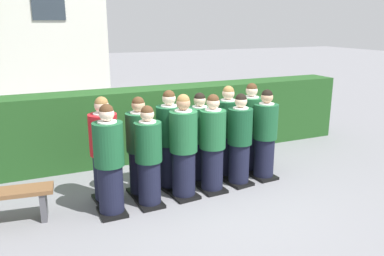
# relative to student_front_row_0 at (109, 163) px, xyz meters

# --- Properties ---
(ground_plane) EXTENTS (60.00, 60.00, 0.00)m
(ground_plane) POSITION_rel_student_front_row_0_xyz_m (1.43, 0.11, -0.78)
(ground_plane) COLOR slate
(student_front_row_0) EXTENTS (0.42, 0.51, 1.63)m
(student_front_row_0) POSITION_rel_student_front_row_0_xyz_m (0.00, 0.00, 0.00)
(student_front_row_0) COLOR black
(student_front_row_0) RESTS_ON ground
(student_front_row_1) EXTENTS (0.40, 0.50, 1.55)m
(student_front_row_1) POSITION_rel_student_front_row_0_xyz_m (0.59, 0.04, -0.04)
(student_front_row_1) COLOR black
(student_front_row_1) RESTS_ON ground
(student_front_row_2) EXTENTS (0.43, 0.51, 1.66)m
(student_front_row_2) POSITION_rel_student_front_row_0_xyz_m (1.18, 0.11, 0.01)
(student_front_row_2) COLOR black
(student_front_row_2) RESTS_ON ground
(student_front_row_3) EXTENTS (0.42, 0.52, 1.62)m
(student_front_row_3) POSITION_rel_student_front_row_0_xyz_m (1.70, 0.14, -0.01)
(student_front_row_3) COLOR black
(student_front_row_3) RESTS_ON ground
(student_front_row_4) EXTENTS (0.43, 0.50, 1.58)m
(student_front_row_4) POSITION_rel_student_front_row_0_xyz_m (2.24, 0.20, -0.03)
(student_front_row_4) COLOR black
(student_front_row_4) RESTS_ON ground
(student_front_row_5) EXTENTS (0.42, 0.48, 1.60)m
(student_front_row_5) POSITION_rel_student_front_row_0_xyz_m (2.79, 0.26, -0.02)
(student_front_row_5) COLOR black
(student_front_row_5) RESTS_ON ground
(student_in_red_blazer) EXTENTS (0.43, 0.50, 1.65)m
(student_in_red_blazer) POSITION_rel_student_front_row_0_xyz_m (0.03, 0.47, 0.01)
(student_in_red_blazer) COLOR black
(student_in_red_blazer) RESTS_ON ground
(student_rear_row_1) EXTENTS (0.42, 0.52, 1.61)m
(student_rear_row_1) POSITION_rel_student_front_row_0_xyz_m (0.59, 0.48, -0.01)
(student_rear_row_1) COLOR black
(student_rear_row_1) RESTS_ON ground
(student_rear_row_2) EXTENTS (0.45, 0.55, 1.66)m
(student_rear_row_2) POSITION_rel_student_front_row_0_xyz_m (1.12, 0.54, 0.01)
(student_rear_row_2) COLOR black
(student_rear_row_2) RESTS_ON ground
(student_rear_row_3) EXTENTS (0.42, 0.49, 1.57)m
(student_rear_row_3) POSITION_rel_student_front_row_0_xyz_m (1.69, 0.61, -0.03)
(student_rear_row_3) COLOR black
(student_rear_row_3) RESTS_ON ground
(student_rear_row_4) EXTENTS (0.43, 0.51, 1.64)m
(student_rear_row_4) POSITION_rel_student_front_row_0_xyz_m (2.25, 0.64, 0.00)
(student_rear_row_4) COLOR black
(student_rear_row_4) RESTS_ON ground
(student_rear_row_5) EXTENTS (0.43, 0.52, 1.65)m
(student_rear_row_5) POSITION_rel_student_front_row_0_xyz_m (2.76, 0.68, 0.01)
(student_rear_row_5) COLOR black
(student_rear_row_5) RESTS_ON ground
(hedge) EXTENTS (8.72, 0.70, 1.42)m
(hedge) POSITION_rel_student_front_row_0_xyz_m (1.43, 2.21, -0.07)
(hedge) COLOR #214C1E
(hedge) RESTS_ON ground
(wooden_bench) EXTENTS (1.43, 0.53, 0.48)m
(wooden_bench) POSITION_rel_student_front_row_0_xyz_m (-1.45, 0.33, -0.43)
(wooden_bench) COLOR brown
(wooden_bench) RESTS_ON ground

